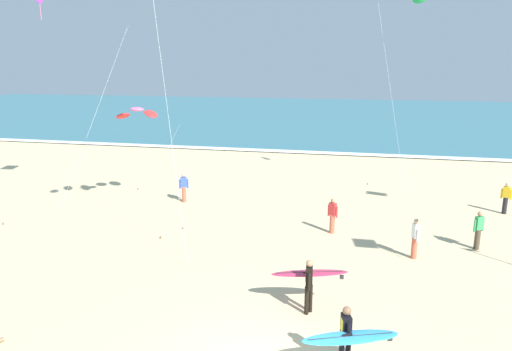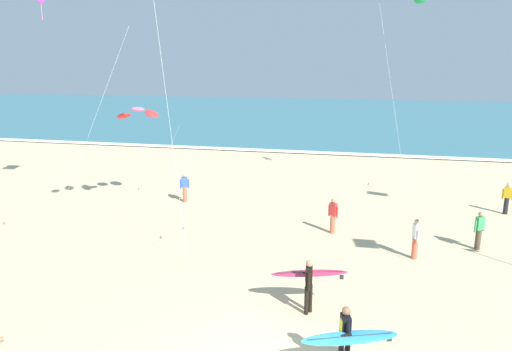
% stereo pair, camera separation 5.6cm
% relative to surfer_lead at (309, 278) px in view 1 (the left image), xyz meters
% --- Properties ---
extents(ocean_water, '(160.00, 60.00, 0.08)m').
position_rel_surfer_lead_xyz_m(ocean_water, '(-0.86, 55.00, -1.00)').
color(ocean_water, '#336B7A').
rests_on(ocean_water, ground).
extents(shoreline_foam, '(160.00, 1.22, 0.01)m').
position_rel_surfer_lead_xyz_m(shoreline_foam, '(-0.86, 25.30, -0.96)').
color(shoreline_foam, white).
rests_on(shoreline_foam, ocean_water).
extents(surfer_lead, '(2.36, 0.99, 1.71)m').
position_rel_surfer_lead_xyz_m(surfer_lead, '(0.00, 0.00, 0.00)').
color(surfer_lead, black).
rests_on(surfer_lead, ground).
extents(surfer_trailing, '(2.34, 1.21, 1.71)m').
position_rel_surfer_lead_xyz_m(surfer_trailing, '(1.24, -2.83, 0.00)').
color(surfer_trailing, black).
rests_on(surfer_trailing, ground).
extents(kite_arc_rose_high, '(4.32, 3.77, 5.18)m').
position_rel_surfer_lead_xyz_m(kite_arc_rose_high, '(-9.60, 8.44, 3.85)').
color(kite_arc_rose_high, red).
rests_on(kite_arc_rose_high, ground).
extents(bystander_yellow_top, '(0.46, 0.30, 1.59)m').
position_rel_surfer_lead_xyz_m(bystander_yellow_top, '(8.47, 11.46, -0.23)').
color(bystander_yellow_top, black).
rests_on(bystander_yellow_top, ground).
extents(bystander_green_top, '(0.44, 0.32, 1.59)m').
position_rel_surfer_lead_xyz_m(bystander_green_top, '(6.08, 6.26, -0.23)').
color(bystander_green_top, '#4C3D2D').
rests_on(bystander_green_top, ground).
extents(bystander_red_top, '(0.44, 0.32, 1.59)m').
position_rel_surfer_lead_xyz_m(bystander_red_top, '(0.26, 6.82, -0.23)').
color(bystander_red_top, '#D8593F').
rests_on(bystander_red_top, ground).
extents(bystander_white_top, '(0.27, 0.48, 1.59)m').
position_rel_surfer_lead_xyz_m(bystander_white_top, '(3.51, 4.74, -0.23)').
color(bystander_white_top, '#D8593F').
rests_on(bystander_white_top, ground).
extents(bystander_blue_top, '(0.46, 0.30, 1.59)m').
position_rel_surfer_lead_xyz_m(bystander_blue_top, '(-7.84, 9.83, -0.23)').
color(bystander_blue_top, '#D8593F').
rests_on(bystander_blue_top, ground).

